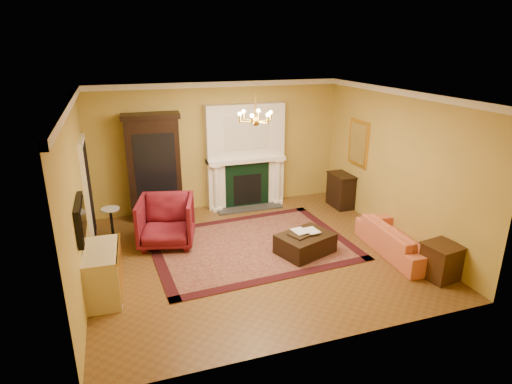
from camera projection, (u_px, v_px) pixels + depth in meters
name	position (u px, v px, depth m)	size (l,w,h in m)	color
floor	(255.00, 254.00, 8.23)	(6.00, 5.50, 0.02)	brown
ceiling	(255.00, 94.00, 7.23)	(6.00, 5.50, 0.02)	white
wall_back	(219.00, 146.00, 10.20)	(6.00, 0.02, 3.00)	gold
wall_front	(326.00, 243.00, 5.26)	(6.00, 0.02, 3.00)	gold
wall_left	(77.00, 197.00, 6.83)	(0.02, 5.50, 3.00)	gold
wall_right	(397.00, 165.00, 8.63)	(0.02, 5.50, 3.00)	gold
fireplace	(245.00, 158.00, 10.32)	(1.90, 0.70, 2.50)	white
crown_molding	(239.00, 93.00, 8.11)	(6.00, 5.50, 0.12)	white
doorway	(88.00, 191.00, 8.52)	(0.08, 1.05, 2.10)	white
tv_panel	(81.00, 219.00, 6.36)	(0.09, 0.95, 0.58)	black
gilt_mirror	(358.00, 143.00, 9.83)	(0.06, 0.76, 1.05)	gold
chandelier	(255.00, 118.00, 7.37)	(0.63, 0.55, 0.53)	gold
oriental_rug	(251.00, 245.00, 8.55)	(3.84, 2.88, 0.02)	#460F18
china_cabinet	(155.00, 169.00, 9.61)	(1.15, 0.52, 2.29)	black
wingback_armchair	(166.00, 219.00, 8.45)	(1.04, 0.98, 1.07)	maroon
pedestal_table	(112.00, 221.00, 8.75)	(0.37, 0.37, 0.66)	black
commode	(103.00, 273.00, 6.73)	(0.51, 1.09, 0.81)	#C6BA90
coral_sofa	(399.00, 235.00, 8.11)	(1.96, 0.57, 0.77)	#C7643F
end_table	(441.00, 262.00, 7.28)	(0.51, 0.51, 0.60)	#361D0E
console_table	(341.00, 191.00, 10.47)	(0.41, 0.71, 0.80)	black
leather_ottoman	(305.00, 243.00, 8.18)	(1.01, 0.73, 0.38)	black
ottoman_tray	(301.00, 234.00, 8.09)	(0.43, 0.34, 0.03)	black
book_a	(295.00, 226.00, 8.04)	(0.24, 0.03, 0.32)	gray
book_b	(307.00, 225.00, 8.08)	(0.23, 0.02, 0.32)	gray
topiary_left	(219.00, 149.00, 9.99)	(0.17, 0.17, 0.45)	gray
topiary_right	(272.00, 147.00, 10.39)	(0.14, 0.14, 0.38)	gray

